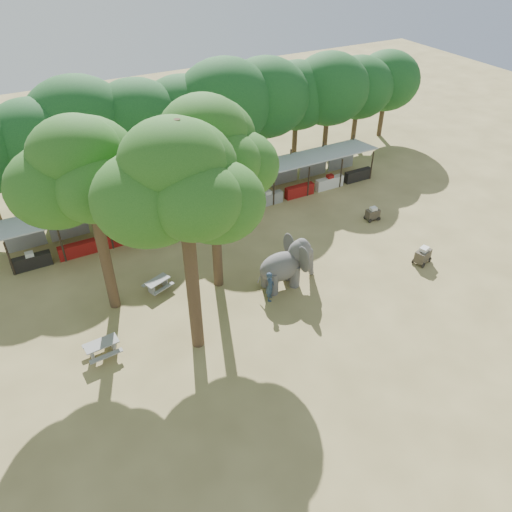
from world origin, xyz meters
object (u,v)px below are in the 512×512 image
yard_tree_back (207,150)px  cart_back (373,214)px  yard_tree_left (83,174)px  picnic_table_far (158,284)px  cart_front (423,255)px  picnic_table_near (102,347)px  elephant (287,264)px  handler (270,286)px  yard_tree_center (178,184)px

yard_tree_back → cart_back: 15.26m
yard_tree_left → picnic_table_far: yard_tree_left is taller
yard_tree_left → cart_front: 20.60m
yard_tree_back → picnic_table_far: (-3.25, 0.95, -8.07)m
yard_tree_left → cart_front: (18.38, -5.29, -7.63)m
yard_tree_left → picnic_table_near: size_ratio=6.19×
picnic_table_near → picnic_table_far: size_ratio=0.98×
elephant → picnic_table_far: elephant is taller
elephant → handler: (-1.62, -0.81, -0.48)m
picnic_table_far → yard_tree_back: bearing=-36.8°
yard_tree_center → elephant: bearing=16.1°
cart_back → picnic_table_far: bearing=-175.1°
yard_tree_back → handler: bearing=-53.3°
handler → cart_front: bearing=-66.0°
yard_tree_left → yard_tree_back: bearing=-9.5°
yard_tree_center → picnic_table_near: bearing=163.2°
elephant → cart_front: size_ratio=2.73×
yard_tree_center → picnic_table_near: 9.81m
yard_tree_center → yard_tree_back: yard_tree_center is taller
picnic_table_near → yard_tree_left: bearing=64.6°
yard_tree_left → cart_front: bearing=-16.1°
picnic_table_near → cart_back: 20.69m
picnic_table_near → picnic_table_far: (4.15, 3.62, -0.07)m
yard_tree_left → cart_front: yard_tree_left is taller
yard_tree_back → elephant: bearing=-28.7°
yard_tree_back → handler: yard_tree_back is taller
yard_tree_left → yard_tree_center: bearing=-59.0°
cart_back → yard_tree_center: bearing=-158.0°
cart_front → picnic_table_far: bearing=143.1°
picnic_table_near → handler: bearing=-5.7°
picnic_table_far → cart_back: (16.16, 0.35, 0.02)m
handler → cart_back: bearing=-37.0°
yard_tree_left → picnic_table_far: bearing=-1.1°
elephant → picnic_table_near: bearing=-177.1°
yard_tree_center → picnic_table_far: yard_tree_center is taller
picnic_table_far → cart_front: (15.64, -5.24, 0.10)m
yard_tree_center → picnic_table_near: size_ratio=6.77×
picnic_table_near → picnic_table_far: picnic_table_near is taller
handler → picnic_table_near: (-9.54, 0.20, -0.41)m
yard_tree_center → elephant: (6.75, 1.94, -7.77)m
elephant → picnic_table_near: 11.21m
elephant → handler: 1.87m
elephant → yard_tree_left: bearing=162.4°
yard_tree_center → yard_tree_back: bearing=53.1°
elephant → cart_front: (8.63, -2.23, -0.87)m
yard_tree_left → elephant: bearing=-17.4°
yard_tree_back → cart_front: yard_tree_back is taller
elephant → yard_tree_center: bearing=-164.2°
yard_tree_left → cart_front: size_ratio=8.10×
cart_front → cart_back: bearing=66.3°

